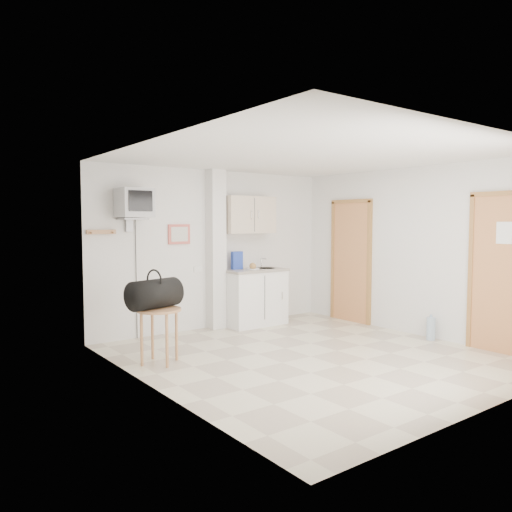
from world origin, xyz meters
TOP-DOWN VIEW (x-y plane):
  - ground at (0.00, 0.00)m, footprint 4.50×4.50m
  - room_envelope at (0.24, 0.09)m, footprint 4.24×4.54m
  - kitchenette at (0.57, 2.00)m, footprint 1.03×0.58m
  - crt_television at (-1.45, 2.02)m, footprint 0.44×0.45m
  - round_table at (-1.65, 0.87)m, footprint 0.52×0.52m
  - duffel_bag at (-1.69, 0.91)m, footprint 0.70×0.51m
  - water_bottle at (1.98, -0.38)m, footprint 0.12×0.12m

SIDE VIEW (x-z plane):
  - ground at x=0.00m, z-range 0.00..0.00m
  - water_bottle at x=1.98m, z-range -0.02..0.35m
  - round_table at x=-1.65m, z-range 0.22..0.88m
  - kitchenette at x=0.57m, z-range -0.25..1.85m
  - duffel_bag at x=-1.69m, z-range 0.60..1.07m
  - room_envelope at x=0.24m, z-range 0.26..2.81m
  - crt_television at x=-1.45m, z-range 0.86..3.01m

